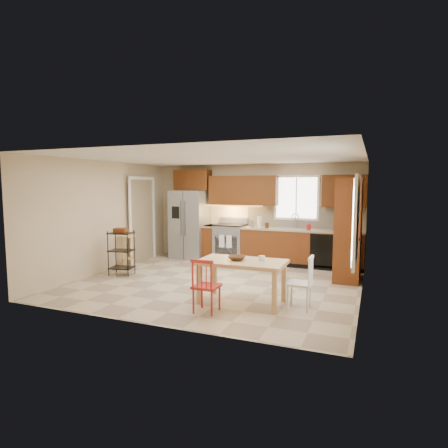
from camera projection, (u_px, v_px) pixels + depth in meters
floor at (217, 282)px, 7.58m from camera, size 5.50×5.50×0.00m
ceiling at (217, 158)px, 7.33m from camera, size 5.50×5.00×0.02m
wall_back at (254, 213)px, 9.76m from camera, size 5.50×0.02×2.50m
wall_front at (146, 237)px, 5.15m from camera, size 5.50×0.02×2.50m
wall_left at (105, 217)px, 8.48m from camera, size 0.02×5.00×2.50m
wall_right at (364, 227)px, 6.43m from camera, size 0.02×5.00×2.50m
refrigerator at (190, 224)px, 10.08m from camera, size 0.92×0.75×1.82m
range_stove at (230, 243)px, 9.76m from camera, size 0.76×0.63×0.92m
base_cabinet_narrow at (211, 242)px, 9.98m from camera, size 0.30×0.60×0.90m
base_cabinet_run at (301, 248)px, 9.09m from camera, size 2.92×0.60×0.90m
dishwasher at (323, 251)px, 8.61m from camera, size 0.60×0.02×0.78m
backsplash at (304, 217)px, 9.27m from camera, size 2.92×0.03×0.55m
upper_over_fridge at (193, 180)px, 10.15m from camera, size 1.00×0.35×0.55m
upper_left_block at (243, 191)px, 9.63m from camera, size 1.80×0.35×0.75m
upper_right_block at (345, 191)px, 8.70m from camera, size 1.00×0.35×0.75m
window_back at (296, 198)px, 9.29m from camera, size 1.12×0.04×1.12m
sink at (294, 231)px, 9.12m from camera, size 0.62×0.46×0.16m
undercab_glow at (232, 206)px, 9.76m from camera, size 1.60×0.30×0.01m
soap_bottle at (309, 226)px, 8.87m from camera, size 0.09×0.09×0.19m
paper_towel at (260, 222)px, 9.37m from camera, size 0.12×0.12×0.28m
canister_steel at (252, 224)px, 9.45m from camera, size 0.11×0.11×0.18m
canister_wood at (267, 225)px, 9.27m from camera, size 0.10×0.10×0.14m
pantry at (348, 230)px, 7.68m from camera, size 0.50×0.95×2.10m
fire_extinguisher at (356, 234)px, 6.63m from camera, size 0.12×0.12×0.36m
window_right at (357, 221)px, 5.38m from camera, size 0.04×1.02×1.32m
doorway at (142, 221)px, 9.67m from camera, size 0.04×0.95×2.10m
dining_table at (242, 282)px, 6.24m from camera, size 1.44×0.82×0.70m
chair_red at (207, 285)px, 5.77m from camera, size 0.40×0.40×0.84m
chair_white at (299, 282)px, 5.93m from camera, size 0.40×0.40×0.84m
table_bowl at (237, 260)px, 6.24m from camera, size 0.29×0.29×0.07m
table_jar at (262, 260)px, 6.17m from camera, size 0.10×0.10×0.11m
bar_stool at (128, 251)px, 8.90m from camera, size 0.40×0.40×0.78m
utility_cart at (122, 253)px, 8.15m from camera, size 0.55×0.46×0.98m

